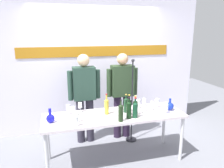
{
  "coord_description": "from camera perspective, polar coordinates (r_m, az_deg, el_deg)",
  "views": [
    {
      "loc": [
        -0.84,
        -2.95,
        2.01
      ],
      "look_at": [
        0.0,
        0.15,
        1.22
      ],
      "focal_mm": 34.32,
      "sensor_mm": 36.0,
      "label": 1
    }
  ],
  "objects": [
    {
      "name": "wine_bottle_0",
      "position": [
        3.03,
        2.34,
        -7.5
      ],
      "size": [
        0.07,
        0.07,
        0.33
      ],
      "color": "black",
      "rests_on": "display_table"
    },
    {
      "name": "microphone_stand",
      "position": [
        4.01,
        5.26,
        -8.04
      ],
      "size": [
        0.2,
        0.2,
        1.55
      ],
      "color": "black",
      "rests_on": "ground"
    },
    {
      "name": "display_table",
      "position": [
        3.33,
        0.69,
        -9.17
      ],
      "size": [
        2.15,
        0.67,
        0.77
      ],
      "color": "silver",
      "rests_on": "ground"
    },
    {
      "name": "presenter_right",
      "position": [
        4.01,
        2.72,
        -1.81
      ],
      "size": [
        0.6,
        0.22,
        1.63
      ],
      "color": "#23172C",
      "rests_on": "ground"
    },
    {
      "name": "wine_glass_left_3",
      "position": [
        3.35,
        -11.66,
        -6.15
      ],
      "size": [
        0.06,
        0.06,
        0.15
      ],
      "color": "white",
      "rests_on": "display_table"
    },
    {
      "name": "wine_bottle_4",
      "position": [
        3.27,
        6.22,
        -6.08
      ],
      "size": [
        0.07,
        0.07,
        0.3
      ],
      "color": "black",
      "rests_on": "display_table"
    },
    {
      "name": "wine_glass_left_0",
      "position": [
        2.93,
        -9.52,
        -9.19
      ],
      "size": [
        0.07,
        0.07,
        0.14
      ],
      "color": "white",
      "rests_on": "display_table"
    },
    {
      "name": "presenter_left",
      "position": [
        3.86,
        -7.36,
        -2.56
      ],
      "size": [
        0.58,
        0.22,
        1.63
      ],
      "color": "#2D2937",
      "rests_on": "ground"
    },
    {
      "name": "decanter_blue_left",
      "position": [
        3.13,
        -16.09,
        -8.69
      ],
      "size": [
        0.12,
        0.12,
        0.2
      ],
      "color": "#1415C1",
      "rests_on": "display_table"
    },
    {
      "name": "wine_glass_left_2",
      "position": [
        3.41,
        -8.51,
        -5.68
      ],
      "size": [
        0.06,
        0.06,
        0.15
      ],
      "color": "white",
      "rests_on": "display_table"
    },
    {
      "name": "decanter_blue_right",
      "position": [
        3.59,
        15.13,
        -5.7
      ],
      "size": [
        0.13,
        0.13,
        0.19
      ],
      "color": "#152B9E",
      "rests_on": "display_table"
    },
    {
      "name": "wine_glass_left_4",
      "position": [
        3.05,
        -9.33,
        -8.28
      ],
      "size": [
        0.07,
        0.07,
        0.14
      ],
      "color": "white",
      "rests_on": "display_table"
    },
    {
      "name": "wine_bottle_3",
      "position": [
        3.17,
        6.21,
        -6.71
      ],
      "size": [
        0.08,
        0.08,
        0.31
      ],
      "color": "#113D24",
      "rests_on": "display_table"
    },
    {
      "name": "wine_bottle_1",
      "position": [
        3.26,
        4.55,
        -5.94
      ],
      "size": [
        0.07,
        0.07,
        0.32
      ],
      "color": "black",
      "rests_on": "display_table"
    },
    {
      "name": "wine_bottle_6",
      "position": [
        3.36,
        3.75,
        -5.45
      ],
      "size": [
        0.08,
        0.08,
        0.3
      ],
      "color": "#15361E",
      "rests_on": "display_table"
    },
    {
      "name": "wine_glass_right_0",
      "position": [
        3.56,
        6.98,
        -4.81
      ],
      "size": [
        0.06,
        0.06,
        0.15
      ],
      "color": "white",
      "rests_on": "display_table"
    },
    {
      "name": "back_wall",
      "position": [
        4.37,
        -4.02,
        7.13
      ],
      "size": [
        4.33,
        0.11,
        3.0
      ],
      "color": "white",
      "rests_on": "ground"
    },
    {
      "name": "wine_glass_right_1",
      "position": [
        3.41,
        14.17,
        -5.92
      ],
      "size": [
        0.07,
        0.07,
        0.15
      ],
      "color": "white",
      "rests_on": "display_table"
    },
    {
      "name": "wine_glass_right_4",
      "position": [
        3.5,
        10.57,
        -5.39
      ],
      "size": [
        0.06,
        0.06,
        0.15
      ],
      "color": "white",
      "rests_on": "display_table"
    },
    {
      "name": "wine_glass_left_1",
      "position": [
        3.24,
        -10.5,
        -6.72
      ],
      "size": [
        0.07,
        0.07,
        0.16
      ],
      "color": "white",
      "rests_on": "display_table"
    },
    {
      "name": "ground_plane",
      "position": [
        3.66,
        0.65,
        -19.41
      ],
      "size": [
        10.0,
        10.0,
        0.0
      ],
      "primitive_type": "plane",
      "color": "slate"
    },
    {
      "name": "wine_glass_right_2",
      "position": [
        3.44,
        8.53,
        -5.64
      ],
      "size": [
        0.07,
        0.07,
        0.14
      ],
      "color": "white",
      "rests_on": "display_table"
    },
    {
      "name": "wine_glass_right_5",
      "position": [
        3.63,
        11.91,
        -4.52
      ],
      "size": [
        0.07,
        0.07,
        0.15
      ],
      "color": "white",
      "rests_on": "display_table"
    },
    {
      "name": "wine_bottle_2",
      "position": [
        3.13,
        4.52,
        -6.71
      ],
      "size": [
        0.07,
        0.07,
        0.32
      ],
      "color": "black",
      "rests_on": "display_table"
    },
    {
      "name": "wine_glass_right_3",
      "position": [
        3.68,
        8.52,
        -4.4
      ],
      "size": [
        0.06,
        0.06,
        0.14
      ],
      "color": "white",
      "rests_on": "display_table"
    },
    {
      "name": "wine_bottle_5",
      "position": [
        3.28,
        -1.46,
        -5.84
      ],
      "size": [
        0.07,
        0.07,
        0.32
      ],
      "color": "gold",
      "rests_on": "display_table"
    }
  ]
}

